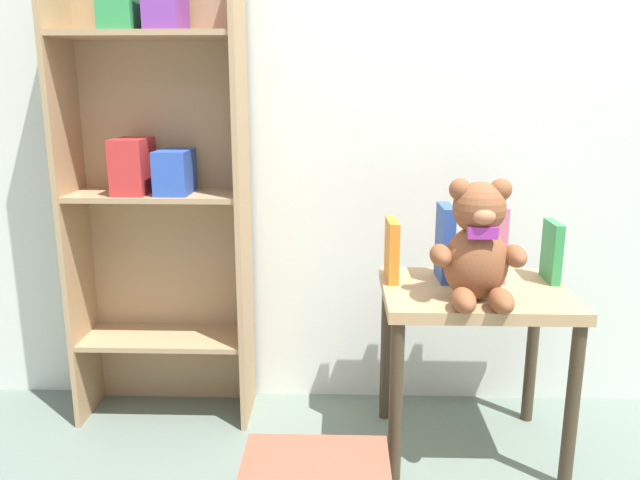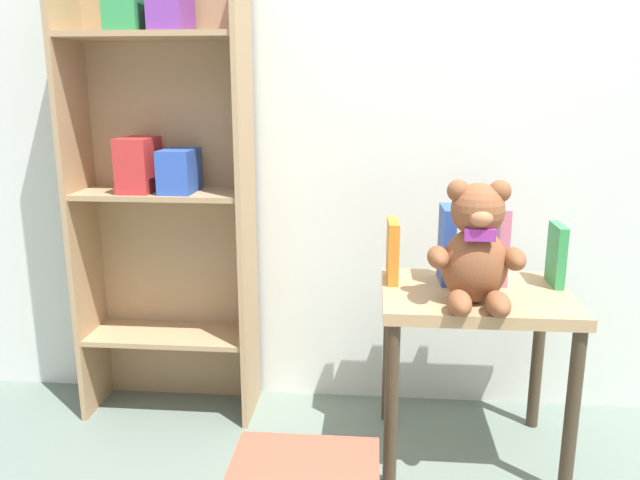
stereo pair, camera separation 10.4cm
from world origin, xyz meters
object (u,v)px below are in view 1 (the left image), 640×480
book_standing_blue (445,243)px  book_standing_pink (498,242)px  display_table (474,316)px  book_standing_green (552,251)px  bookshelf_side (157,165)px  book_standing_orange (392,250)px  teddy_bear (478,247)px

book_standing_blue → book_standing_pink: book_standing_pink is taller
display_table → book_standing_green: (0.25, 0.09, 0.19)m
bookshelf_side → book_standing_orange: bearing=-11.4°
bookshelf_side → book_standing_green: bearing=-6.8°
book_standing_orange → book_standing_pink: (0.33, 0.02, 0.02)m
display_table → book_standing_blue: bearing=131.8°
book_standing_pink → book_standing_green: bearing=-3.3°
display_table → teddy_bear: (-0.03, -0.12, 0.25)m
bookshelf_side → book_standing_orange: bookshelf_side is taller
book_standing_pink → teddy_bear: bearing=-115.8°
bookshelf_side → teddy_bear: bearing=-19.6°
book_standing_orange → book_standing_pink: size_ratio=0.81×
bookshelf_side → teddy_bear: size_ratio=4.52×
display_table → book_standing_blue: size_ratio=2.36×
display_table → book_standing_green: book_standing_green is taller
teddy_bear → book_standing_orange: 0.31m
bookshelf_side → book_standing_blue: bearing=-8.8°
bookshelf_side → book_standing_orange: size_ratio=8.21×
teddy_bear → book_standing_pink: 0.25m
display_table → book_standing_pink: 0.25m
teddy_bear → book_standing_blue: bearing=105.2°
book_standing_blue → book_standing_green: 0.34m
book_standing_green → book_standing_pink: bearing=175.9°
bookshelf_side → teddy_bear: 1.08m
book_standing_green → teddy_bear: bearing=-143.3°
book_standing_blue → book_standing_pink: (0.17, 0.01, 0.00)m
display_table → book_standing_orange: (-0.25, 0.08, 0.19)m
teddy_bear → book_standing_blue: 0.22m
book_standing_pink → book_standing_green: (0.17, -0.01, -0.03)m
display_table → book_standing_orange: size_ratio=2.90×
book_standing_blue → book_standing_green: book_standing_blue is taller
display_table → bookshelf_side: bearing=166.8°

